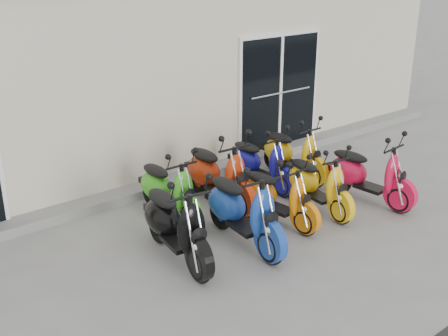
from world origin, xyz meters
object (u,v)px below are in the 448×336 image
Objects in this scene: scooter_front_orange_b at (318,176)px; scooter_back_red at (218,166)px; scooter_back_blue at (261,156)px; scooter_back_yellow at (293,146)px; scooter_front_blue at (243,200)px; scooter_front_orange_a at (278,188)px; scooter_front_black at (176,214)px; scooter_back_green at (168,182)px; scooter_front_red at (370,166)px.

scooter_back_red is (-1.04, 1.10, 0.08)m from scooter_front_orange_b.
scooter_back_yellow is at bearing -4.74° from scooter_back_blue.
scooter_front_orange_a is (0.79, 0.17, -0.10)m from scooter_front_blue.
scooter_front_blue is (0.93, -0.21, 0.01)m from scooter_front_black.
scooter_back_yellow is at bearing 68.20° from scooter_front_orange_b.
scooter_back_yellow is (0.73, -0.03, 0.02)m from scooter_back_blue.
scooter_back_green is at bearing 110.23° from scooter_front_blue.
scooter_front_red is (2.42, -0.17, -0.04)m from scooter_front_blue.
scooter_front_black is 1.10× the size of scooter_back_green.
scooter_front_red is at bearing -60.61° from scooter_back_blue.
scooter_front_red is 1.08× the size of scooter_back_blue.
scooter_back_blue is (-0.92, 1.49, -0.04)m from scooter_front_red.
scooter_back_red reaches higher than scooter_front_orange_a.
scooter_back_red is (1.45, 0.99, 0.00)m from scooter_front_black.
scooter_front_orange_a is 0.95× the size of scooter_back_green.
scooter_front_orange_b is 2.24m from scooter_back_green.
scooter_front_orange_b is 1.21m from scooter_back_blue.
scooter_front_black is 2.50m from scooter_front_orange_b.
scooter_front_orange_a is at bearing 162.81° from scooter_front_red.
scooter_back_blue is (1.83, 0.03, -0.02)m from scooter_back_green.
scooter_back_green is (-2.75, 1.46, -0.02)m from scooter_front_red.
scooter_front_red is (0.85, -0.28, 0.04)m from scooter_front_orange_b.
scooter_front_orange_a is at bearing -124.13° from scooter_back_blue.
scooter_front_red is 1.47m from scooter_back_yellow.
scooter_front_black is 1.06× the size of scooter_front_red.
scooter_back_yellow is (0.66, 1.18, 0.02)m from scooter_front_orange_b.
scooter_front_blue reaches higher than scooter_front_orange_a.
scooter_front_blue is 0.82m from scooter_front_orange_a.
scooter_front_orange_b is 1.00× the size of scooter_back_blue.
scooter_front_red is at bearing 1.65° from scooter_front_blue.
scooter_front_black reaches higher than scooter_front_red.
scooter_front_black is at bearing -175.28° from scooter_front_orange_b.
scooter_back_green reaches higher than scooter_front_orange_a.
scooter_back_blue is at bearing 116.51° from scooter_front_red.
scooter_front_black is 1.72m from scooter_front_orange_a.
scooter_front_orange_b is (0.78, -0.07, 0.01)m from scooter_front_orange_a.
scooter_front_blue is 1.01× the size of scooter_back_red.
scooter_back_green is (-0.33, 1.29, -0.07)m from scooter_front_blue.
scooter_front_orange_a is 0.95× the size of scooter_back_yellow.
scooter_front_red is (1.63, -0.34, 0.05)m from scooter_front_orange_a.
scooter_back_yellow is (1.70, 0.08, -0.06)m from scooter_back_red.
scooter_back_red is at bearing -176.80° from scooter_back_yellow.
scooter_back_yellow is at bearing 0.70° from scooter_back_green.
scooter_back_red reaches higher than scooter_back_green.
scooter_back_blue is at bearing 46.95° from scooter_front_blue.
scooter_front_black is 1.00× the size of scooter_back_red.
scooter_front_orange_b is at bearing -89.07° from scooter_back_blue.
scooter_front_red is (3.35, -0.39, -0.04)m from scooter_front_black.
scooter_front_orange_b is (1.57, 0.10, -0.09)m from scooter_front_blue.
scooter_front_orange_b is 0.87× the size of scooter_back_red.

